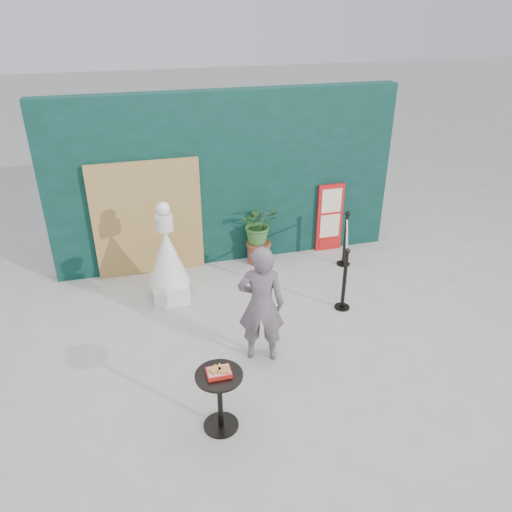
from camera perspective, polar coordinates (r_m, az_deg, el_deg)
name	(u,v)px	position (r m, az deg, el deg)	size (l,w,h in m)	color
ground	(280,363)	(6.77, 2.73, -12.15)	(60.00, 60.00, 0.00)	#ADAAA5
back_wall	(226,180)	(8.71, -3.41, 8.70)	(6.00, 0.30, 3.00)	black
bamboo_fence	(148,220)	(8.54, -12.25, 4.10)	(1.80, 0.08, 2.00)	tan
woman	(261,304)	(6.40, 0.59, -5.56)	(0.60, 0.39, 1.65)	#675860
menu_board	(330,218)	(9.40, 8.42, 4.34)	(0.50, 0.07, 1.30)	red
statue	(168,261)	(7.83, -10.04, -0.61)	(0.65, 0.65, 1.65)	white
cafe_table	(220,392)	(5.63, -4.17, -15.28)	(0.52, 0.52, 0.75)	black
food_basket	(219,372)	(5.44, -4.26, -13.04)	(0.26, 0.19, 0.11)	red
planter	(259,229)	(8.83, 0.30, 3.12)	(0.66, 0.58, 1.13)	brown
stanchion_barrier	(345,258)	(8.31, 10.12, -0.27)	(0.84, 1.54, 1.03)	black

